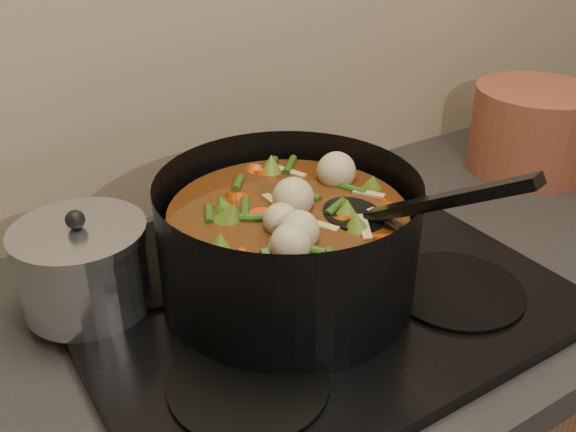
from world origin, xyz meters
TOP-DOWN VIEW (x-y plane):
  - stovetop at (0.00, 1.93)m, footprint 0.62×0.54m
  - stockpot at (-0.03, 1.92)m, footprint 0.35×0.44m
  - saucepan at (-0.26, 2.04)m, footprint 0.17×0.17m
  - terracotta_crock at (0.60, 2.04)m, footprint 0.24×0.24m

SIDE VIEW (x-z plane):
  - stovetop at x=0.00m, z-range 0.91..0.93m
  - saucepan at x=-0.26m, z-range 0.92..1.06m
  - terracotta_crock at x=0.60m, z-range 0.91..1.07m
  - stockpot at x=-0.03m, z-range 0.88..1.13m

